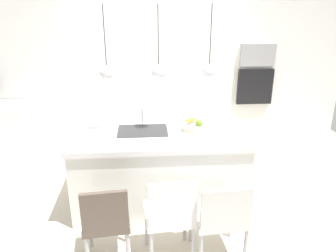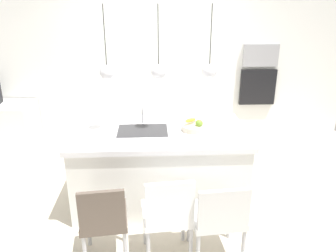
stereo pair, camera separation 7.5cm
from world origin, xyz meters
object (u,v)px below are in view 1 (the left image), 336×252
(oven, at_px, (255,87))
(chair_middle, at_px, (170,213))
(chair_near, at_px, (106,219))
(microwave, at_px, (258,55))
(fruit_bowl, at_px, (195,126))
(chair_far, at_px, (220,215))

(oven, bearing_deg, chair_middle, -120.87)
(chair_near, bearing_deg, microwave, 50.74)
(oven, bearing_deg, fruit_bowl, -126.98)
(chair_near, relative_size, chair_middle, 0.94)
(microwave, height_order, chair_far, microwave)
(fruit_bowl, distance_m, chair_far, 1.11)
(fruit_bowl, distance_m, chair_near, 1.43)
(microwave, height_order, chair_middle, microwave)
(microwave, xyz_separation_m, chair_near, (-2.12, -2.59, -0.99))
(oven, xyz_separation_m, chair_middle, (-1.55, -2.59, -0.46))
(microwave, height_order, chair_near, microwave)
(chair_middle, relative_size, chair_far, 1.09)
(chair_near, bearing_deg, chair_far, -0.13)
(microwave, bearing_deg, oven, 0.00)
(fruit_bowl, relative_size, chair_near, 0.35)
(microwave, bearing_deg, chair_far, -112.94)
(fruit_bowl, xyz_separation_m, chair_middle, (-0.35, -1.00, -0.43))
(fruit_bowl, bearing_deg, chair_near, -132.61)
(fruit_bowl, relative_size, oven, 0.53)
(oven, bearing_deg, chair_near, -129.26)
(fruit_bowl, distance_m, chair_middle, 1.15)
(oven, relative_size, chair_middle, 0.62)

